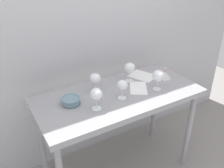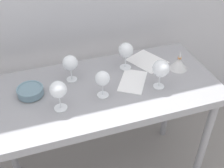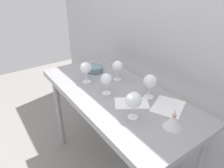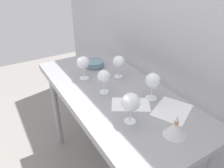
% 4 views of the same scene
% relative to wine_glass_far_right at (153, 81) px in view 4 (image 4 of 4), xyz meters
% --- Properties ---
extents(back_wall, '(3.80, 0.04, 2.60)m').
position_rel_wine_glass_far_right_xyz_m(back_wall, '(-0.21, 0.34, 0.27)').
color(back_wall, '#B4B4B9').
rests_on(back_wall, ground_plane).
extents(steel_counter, '(1.40, 0.65, 0.90)m').
position_rel_wine_glass_far_right_xyz_m(steel_counter, '(-0.21, -0.15, -0.23)').
color(steel_counter, gray).
rests_on(steel_counter, ground_plane).
extents(wine_glass_far_right, '(0.10, 0.10, 0.18)m').
position_rel_wine_glass_far_right_xyz_m(wine_glass_far_right, '(0.00, 0.00, 0.00)').
color(wine_glass_far_right, white).
rests_on(wine_glass_far_right, steel_counter).
extents(wine_glass_near_center, '(0.08, 0.08, 0.16)m').
position_rel_wine_glass_far_right_xyz_m(wine_glass_near_center, '(-0.22, -0.22, -0.01)').
color(wine_glass_near_center, white).
rests_on(wine_glass_near_center, steel_counter).
extents(wine_glass_near_left, '(0.09, 0.09, 0.18)m').
position_rel_wine_glass_far_right_xyz_m(wine_glass_near_left, '(-0.47, -0.25, -0.00)').
color(wine_glass_near_left, white).
rests_on(wine_glass_near_left, steel_counter).
extents(wine_glass_far_left, '(0.09, 0.09, 0.17)m').
position_rel_wine_glass_far_right_xyz_m(wine_glass_far_left, '(-0.36, -0.02, -0.01)').
color(wine_glass_far_left, white).
rests_on(wine_glass_far_left, steel_counter).
extents(wine_glass_near_right, '(0.10, 0.10, 0.18)m').
position_rel_wine_glass_far_right_xyz_m(wine_glass_near_right, '(0.12, -0.25, -0.00)').
color(wine_glass_near_right, white).
rests_on(wine_glass_near_right, steel_counter).
extents(tasting_sheet_upper, '(0.25, 0.27, 0.00)m').
position_rel_wine_glass_far_right_xyz_m(tasting_sheet_upper, '(-0.01, -0.15, -0.12)').
color(tasting_sheet_upper, white).
rests_on(tasting_sheet_upper, steel_counter).
extents(tasting_sheet_lower, '(0.27, 0.29, 0.00)m').
position_rel_wine_glass_far_right_xyz_m(tasting_sheet_lower, '(0.16, 0.02, -0.12)').
color(tasting_sheet_lower, white).
rests_on(tasting_sheet_lower, steel_counter).
extents(tasting_bowl, '(0.15, 0.15, 0.05)m').
position_rel_wine_glass_far_right_xyz_m(tasting_bowl, '(-0.61, -0.09, -0.10)').
color(tasting_bowl, '#DBCC66').
rests_on(tasting_bowl, steel_counter).
extents(decanter_funnel, '(0.12, 0.12, 0.13)m').
position_rel_wine_glass_far_right_xyz_m(decanter_funnel, '(0.32, -0.12, -0.09)').
color(decanter_funnel, silver).
rests_on(decanter_funnel, steel_counter).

